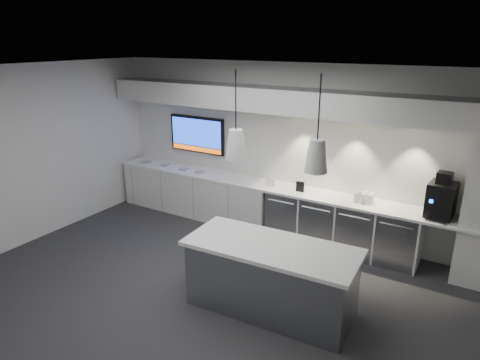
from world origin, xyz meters
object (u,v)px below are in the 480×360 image
Objects in this scene: coffee_machine at (441,198)px; wall_tv at (197,134)px; island at (271,278)px; bin at (201,266)px.

wall_tv is at bearing -178.58° from coffee_machine.
island is 1.24m from bin.
wall_tv reaches higher than island.
coffee_machine is (1.65, 2.14, 0.71)m from island.
island is at bearing -123.09° from coffee_machine.
bin is 3.63m from coffee_machine.
island is (2.90, -2.39, -1.09)m from wall_tv.
coffee_machine is at bearing 35.11° from bin.
wall_tv is at bearing 126.73° from bin.
wall_tv is 1.87× the size of coffee_machine.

